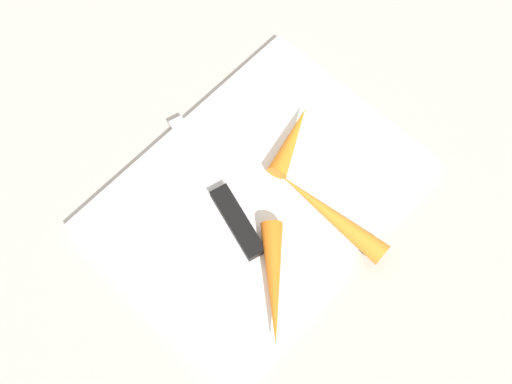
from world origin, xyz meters
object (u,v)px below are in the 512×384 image
object	(u,v)px
cutting_board	(256,194)
carrot_longest	(332,215)
carrot_shortest	(292,140)
carrot_medium	(274,283)
knife	(232,212)

from	to	relation	value
cutting_board	carrot_longest	world-z (taller)	carrot_longest
cutting_board	carrot_shortest	size ratio (longest dim) A/B	3.80
carrot_medium	carrot_shortest	bearing A→B (deg)	170.93
cutting_board	carrot_shortest	distance (m)	0.08
cutting_board	knife	xyz separation A→B (m)	(0.04, -0.00, 0.01)
carrot_medium	carrot_longest	bearing A→B (deg)	137.80
carrot_medium	knife	bearing A→B (deg)	-151.73
carrot_longest	carrot_shortest	world-z (taller)	carrot_longest
knife	carrot_medium	distance (m)	0.09
carrot_shortest	cutting_board	bearing A→B (deg)	168.69
carrot_medium	carrot_shortest	size ratio (longest dim) A/B	1.40
carrot_longest	carrot_medium	bearing A→B (deg)	89.88
carrot_longest	cutting_board	bearing A→B (deg)	19.38
cutting_board	carrot_medium	bearing A→B (deg)	53.35
carrot_longest	knife	bearing A→B (deg)	37.62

